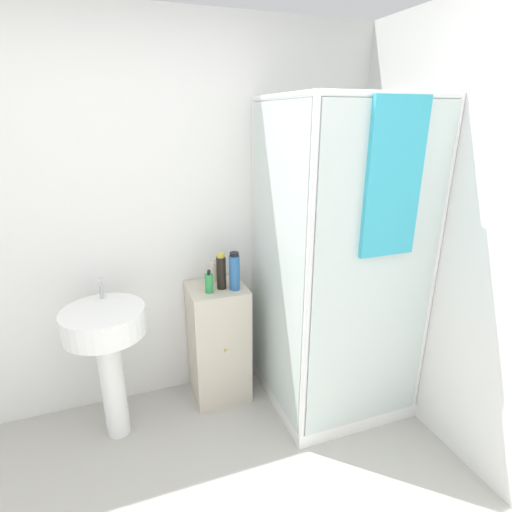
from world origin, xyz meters
name	(u,v)px	position (x,y,z in m)	size (l,w,h in m)	color
wall_back	(130,226)	(0.00, 1.70, 1.25)	(6.40, 0.06, 2.50)	white
shower_enclosure	(331,328)	(1.18, 1.15, 0.58)	(0.86, 0.89, 2.02)	white
vanity_cabinet	(218,342)	(0.50, 1.49, 0.42)	(0.38, 0.38, 0.84)	beige
sink	(107,341)	(-0.21, 1.34, 0.66)	(0.47, 0.47, 1.00)	white
soap_dispenser	(209,283)	(0.43, 1.42, 0.90)	(0.05, 0.06, 0.16)	green
shampoo_bottle_tall_black	(221,272)	(0.52, 1.45, 0.96)	(0.06, 0.06, 0.24)	black
shampoo_bottle_blue	(234,272)	(0.60, 1.41, 0.96)	(0.07, 0.07, 0.25)	#2D66A3
lotion_bottle_white	(215,271)	(0.51, 1.58, 0.91)	(0.05, 0.05, 0.17)	beige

